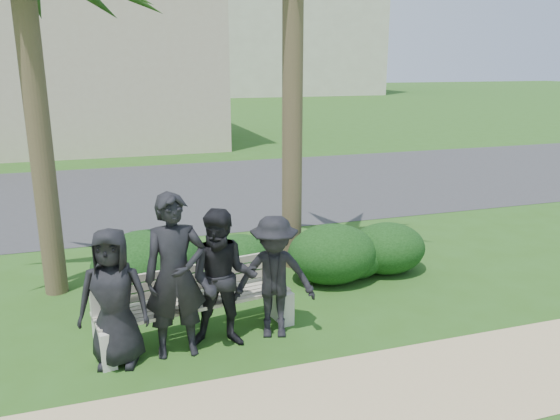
# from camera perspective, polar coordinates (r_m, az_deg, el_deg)

# --- Properties ---
(ground) EXTENTS (160.00, 160.00, 0.00)m
(ground) POSITION_cam_1_polar(r_m,az_deg,el_deg) (7.08, -3.01, -12.27)
(ground) COLOR #295217
(ground) RESTS_ON ground
(footpath) EXTENTS (30.00, 1.60, 0.01)m
(footpath) POSITION_cam_1_polar(r_m,az_deg,el_deg) (5.61, 2.10, -20.36)
(footpath) COLOR tan
(footpath) RESTS_ON ground
(asphalt_street) EXTENTS (160.00, 8.00, 0.01)m
(asphalt_street) POSITION_cam_1_polar(r_m,az_deg,el_deg) (14.54, -11.25, 1.88)
(asphalt_street) COLOR #2D2D30
(asphalt_street) RESTS_ON ground
(stucco_bldg_right) EXTENTS (8.40, 8.40, 7.30)m
(stucco_bldg_right) POSITION_cam_1_polar(r_m,az_deg,el_deg) (24.09, -17.22, 15.44)
(stucco_bldg_right) COLOR #C3B092
(stucco_bldg_right) RESTS_ON ground
(park_bench) EXTENTS (2.48, 0.96, 0.83)m
(park_bench) POSITION_cam_1_polar(r_m,az_deg,el_deg) (6.81, -8.65, -10.07)
(park_bench) COLOR #A8A08D
(park_bench) RESTS_ON ground
(man_a) EXTENTS (0.87, 0.67, 1.57)m
(man_a) POSITION_cam_1_polar(r_m,az_deg,el_deg) (6.27, -16.99, -8.77)
(man_a) COLOR black
(man_a) RESTS_ON ground
(man_b) EXTENTS (0.71, 0.47, 1.91)m
(man_b) POSITION_cam_1_polar(r_m,az_deg,el_deg) (6.24, -10.87, -6.81)
(man_b) COLOR black
(man_b) RESTS_ON ground
(man_c) EXTENTS (0.95, 0.82, 1.67)m
(man_c) POSITION_cam_1_polar(r_m,az_deg,el_deg) (6.39, -5.99, -7.19)
(man_c) COLOR black
(man_c) RESTS_ON ground
(man_d) EXTENTS (1.11, 0.82, 1.53)m
(man_d) POSITION_cam_1_polar(r_m,az_deg,el_deg) (6.60, -0.61, -7.04)
(man_d) COLOR black
(man_d) RESTS_ON ground
(hedge_b) EXTENTS (1.55, 1.28, 1.01)m
(hedge_b) POSITION_cam_1_polar(r_m,az_deg,el_deg) (7.98, -13.72, -5.48)
(hedge_b) COLOR black
(hedge_b) RESTS_ON ground
(hedge_c) EXTENTS (1.11, 0.92, 0.73)m
(hedge_c) POSITION_cam_1_polar(r_m,az_deg,el_deg) (8.47, -4.39, -4.88)
(hedge_c) COLOR black
(hedge_c) RESTS_ON ground
(hedge_d) EXTENTS (1.40, 1.15, 0.91)m
(hedge_d) POSITION_cam_1_polar(r_m,az_deg,el_deg) (8.40, 5.46, -4.40)
(hedge_d) COLOR black
(hedge_d) RESTS_ON ground
(hedge_e) EXTENTS (1.01, 0.83, 0.66)m
(hedge_e) POSITION_cam_1_polar(r_m,az_deg,el_deg) (8.64, 7.69, -4.83)
(hedge_e) COLOR black
(hedge_e) RESTS_ON ground
(hedge_f) EXTENTS (1.26, 1.04, 0.82)m
(hedge_f) POSITION_cam_1_polar(r_m,az_deg,el_deg) (8.92, 11.12, -3.78)
(hedge_f) COLOR black
(hedge_f) RESTS_ON ground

